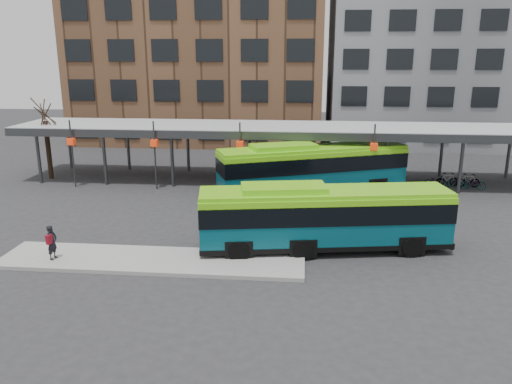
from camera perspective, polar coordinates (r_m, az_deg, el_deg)
name	(u,v)px	position (r m, az deg, el deg)	size (l,w,h in m)	color
ground	(275,242)	(25.49, 2.19, -5.79)	(120.00, 120.00, 0.00)	#28282B
boarding_island	(152,260)	(23.65, -11.79, -7.63)	(14.00, 3.00, 0.18)	gray
canopy	(285,129)	(37.00, 3.33, 7.16)	(40.00, 6.53, 4.80)	#999B9E
tree	(48,147)	(41.16, -22.67, 4.76)	(1.64, 1.64, 5.60)	black
building_brick	(201,37)	(56.88, -6.28, 17.16)	(26.00, 14.00, 22.00)	brown
building_grey	(447,47)	(57.64, 21.01, 15.25)	(24.00, 14.00, 20.00)	slate
bus_front	(323,216)	(24.23, 7.69, -2.75)	(12.23, 4.50, 3.30)	#074856
bus_rear	(312,168)	(33.95, 6.45, 2.80)	(12.95, 7.39, 3.55)	#074856
pedestrian	(52,242)	(24.59, -22.29, -5.32)	(0.46, 0.65, 1.61)	black
bike_rack	(457,181)	(38.54, 21.94, 1.17)	(4.19, 1.54, 1.02)	slate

